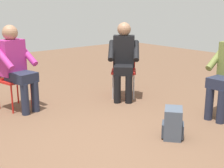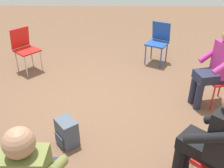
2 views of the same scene
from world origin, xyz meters
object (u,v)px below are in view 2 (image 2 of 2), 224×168
chair_northeast (159,40)px  backpack_near_laptop_user (67,133)px  chair_northwest (25,47)px  person_in_magenta (218,65)px  person_in_black (214,136)px

chair_northeast → backpack_near_laptop_user: (-1.50, -2.52, -0.34)m
chair_northwest → person_in_magenta: (3.28, -1.17, 0.20)m
chair_northwest → person_in_magenta: size_ratio=0.69×
person_in_magenta → backpack_near_laptop_user: bearing=101.8°
backpack_near_laptop_user → person_in_magenta: bearing=23.7°
person_in_magenta → chair_northeast: bearing=9.5°
chair_northeast → backpack_near_laptop_user: 2.95m
person_in_black → backpack_near_laptop_user: 1.75m
person_in_magenta → chair_northwest: bearing=58.5°
chair_northeast → chair_northwest: bearing=38.1°
chair_northeast → person_in_magenta: 1.72m
chair_northwest → backpack_near_laptop_user: size_ratio=2.36×
chair_northeast → person_in_magenta: bearing=140.5°
chair_northwest → chair_northeast: (2.66, 0.42, 0.00)m
person_in_magenta → backpack_near_laptop_user: 2.38m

